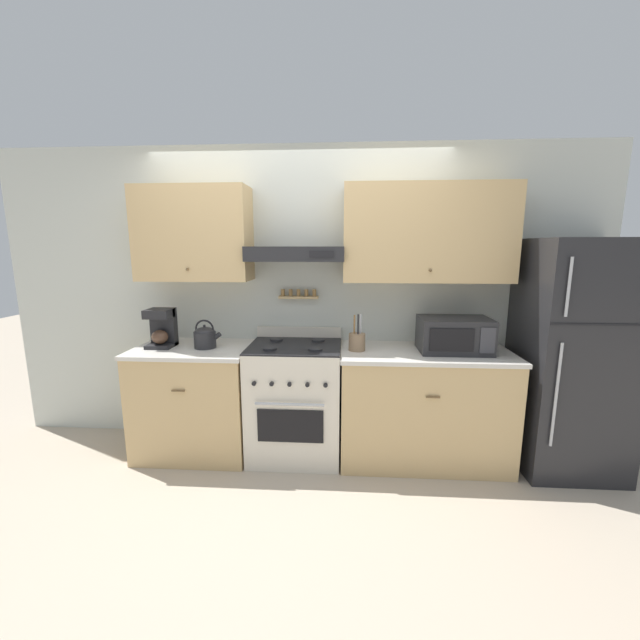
# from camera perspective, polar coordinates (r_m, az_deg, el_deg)

# --- Properties ---
(ground_plane) EXTENTS (16.00, 16.00, 0.00)m
(ground_plane) POSITION_cam_1_polar(r_m,az_deg,el_deg) (3.23, -4.31, -21.59)
(ground_plane) COLOR #B2A38E
(wall_back) EXTENTS (5.20, 0.46, 2.55)m
(wall_back) POSITION_cam_1_polar(r_m,az_deg,el_deg) (3.36, -1.62, 6.28)
(wall_back) COLOR silver
(wall_back) RESTS_ON ground_plane
(counter_left) EXTENTS (0.94, 0.67, 0.91)m
(counter_left) POSITION_cam_1_polar(r_m,az_deg,el_deg) (3.53, -17.55, -10.91)
(counter_left) COLOR tan
(counter_left) RESTS_ON ground_plane
(counter_right) EXTENTS (1.34, 0.67, 0.91)m
(counter_right) POSITION_cam_1_polar(r_m,az_deg,el_deg) (3.36, 14.73, -11.86)
(counter_right) COLOR tan
(counter_right) RESTS_ON ground_plane
(stove_range) EXTENTS (0.74, 0.66, 1.03)m
(stove_range) POSITION_cam_1_polar(r_m,az_deg,el_deg) (3.32, -3.58, -11.48)
(stove_range) COLOR beige
(stove_range) RESTS_ON ground_plane
(refrigerator) EXTENTS (0.72, 0.71, 1.78)m
(refrigerator) POSITION_cam_1_polar(r_m,az_deg,el_deg) (3.57, 32.70, -4.53)
(refrigerator) COLOR #232326
(refrigerator) RESTS_ON ground_plane
(tea_kettle) EXTENTS (0.23, 0.18, 0.23)m
(tea_kettle) POSITION_cam_1_polar(r_m,az_deg,el_deg) (3.31, -16.37, -2.35)
(tea_kettle) COLOR #232326
(tea_kettle) RESTS_ON counter_left
(coffee_maker) EXTENTS (0.20, 0.20, 0.31)m
(coffee_maker) POSITION_cam_1_polar(r_m,az_deg,el_deg) (3.47, -22.02, -1.07)
(coffee_maker) COLOR black
(coffee_maker) RESTS_ON counter_left
(microwave) EXTENTS (0.54, 0.36, 0.27)m
(microwave) POSITION_cam_1_polar(r_m,az_deg,el_deg) (3.23, 18.94, -2.04)
(microwave) COLOR #232326
(microwave) RESTS_ON counter_right
(utensil_crock) EXTENTS (0.13, 0.13, 0.29)m
(utensil_crock) POSITION_cam_1_polar(r_m,az_deg,el_deg) (3.12, 5.40, -3.11)
(utensil_crock) COLOR #8E7051
(utensil_crock) RESTS_ON counter_right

